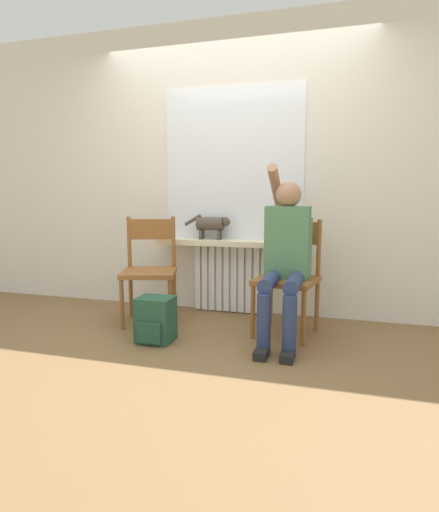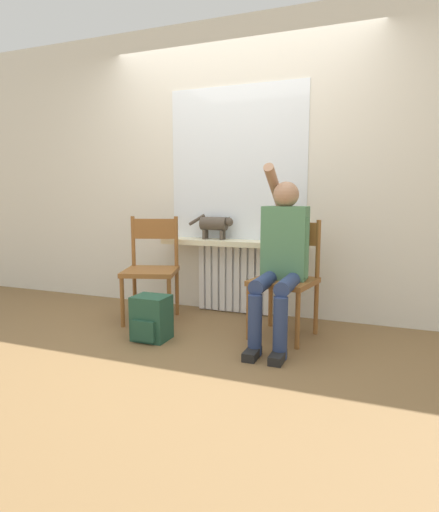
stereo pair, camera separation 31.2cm
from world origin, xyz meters
name	(u,v)px [view 2 (the right image)]	position (x,y,z in m)	size (l,w,h in m)	color
ground_plane	(181,352)	(0.00, 0.00, 0.00)	(12.00, 12.00, 0.00)	brown
wall_with_window	(238,170)	(0.00, 1.23, 1.35)	(7.00, 0.06, 2.70)	silver
radiator	(235,279)	(0.00, 1.15, 0.33)	(0.73, 0.08, 0.65)	white
windowsill	(232,243)	(0.00, 1.08, 0.68)	(1.37, 0.24, 0.05)	beige
window_glass	(237,164)	(0.00, 1.20, 1.40)	(1.32, 0.01, 1.40)	white
chair_left	(151,267)	(-0.61, 0.65, 0.48)	(0.57, 0.57, 0.92)	brown
chair_right	(286,277)	(0.61, 0.65, 0.48)	(0.52, 0.52, 0.92)	brown
person	(282,253)	(0.60, 0.53, 0.68)	(0.36, 1.03, 1.36)	navy
cat	(215,224)	(-0.18, 1.09, 0.84)	(0.45, 0.12, 0.24)	#4C4238
backpack	(151,318)	(-0.33, 0.17, 0.17)	(0.27, 0.25, 0.35)	#234C38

